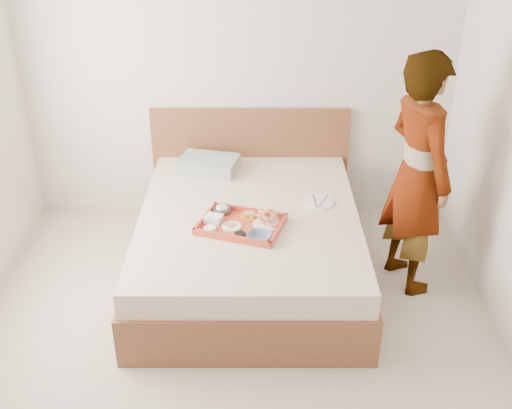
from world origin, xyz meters
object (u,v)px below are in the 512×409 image
object	(u,v)px
bed	(249,244)
tray	(241,224)
dinner_plate	(319,202)
person	(417,175)

from	to	relation	value
bed	tray	xyz separation A→B (m)	(-0.05, -0.21, 0.29)
dinner_plate	person	size ratio (longest dim) A/B	0.13
bed	dinner_plate	bearing A→B (deg)	15.46
bed	person	xyz separation A→B (m)	(1.15, -0.06, 0.59)
bed	dinner_plate	world-z (taller)	dinner_plate
tray	dinner_plate	xyz separation A→B (m)	(0.56, 0.35, -0.02)
tray	person	size ratio (longest dim) A/B	0.32
tray	dinner_plate	world-z (taller)	tray
bed	person	bearing A→B (deg)	-2.94
tray	dinner_plate	bearing A→B (deg)	49.89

